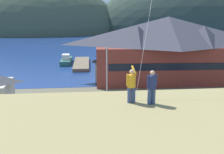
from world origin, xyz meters
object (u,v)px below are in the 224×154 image
parked_car_back_row_left (102,105)px  wharf_dock (82,64)px  moored_boat_wharfside (66,60)px  harbor_lodge (167,47)px  parked_car_lone_by_shed (45,135)px  person_companion (152,86)px  storage_shed_waterside (110,67)px  parked_car_mid_row_center (170,106)px  person_kite_flyer (131,85)px  parked_car_front_row_silver (221,102)px  parking_light_pole (107,72)px  parked_car_front_row_end (204,127)px  parked_car_corner_spot (21,115)px

parked_car_back_row_left → wharf_dock: bearing=96.8°
moored_boat_wharfside → harbor_lodge: bearing=-38.5°
parked_car_lone_by_shed → person_companion: size_ratio=2.50×
storage_shed_waterside → person_companion: size_ratio=3.14×
parked_car_mid_row_center → person_kite_flyer: bearing=-115.6°
moored_boat_wharfside → person_kite_flyer: person_kite_flyer is taller
parked_car_lone_by_shed → person_kite_flyer: 12.94m
parked_car_mid_row_center → parked_car_back_row_left: bearing=172.5°
wharf_dock → parked_car_front_row_silver: 31.84m
parking_light_pole → person_kite_flyer: 19.08m
parked_car_back_row_left → parked_car_front_row_end: (9.41, -6.55, 0.00)m
parked_car_lone_by_shed → wharf_dock: bearing=86.2°
harbor_lodge → parked_car_front_row_silver: size_ratio=5.92×
parked_car_front_row_end → person_kite_flyer: size_ratio=2.34×
parked_car_back_row_left → person_kite_flyer: person_kite_flyer is taller
parked_car_front_row_end → parked_car_corner_spot: same height
wharf_dock → parked_car_mid_row_center: bearing=-68.1°
parked_car_front_row_end → person_kite_flyer: (-8.55, -9.12, 7.21)m
person_companion → parked_car_front_row_silver: bearing=51.4°
parked_car_back_row_left → parked_car_front_row_end: 11.46m
parked_car_mid_row_center → parking_light_pole: bearing=150.4°
harbor_lodge → person_companion: 31.59m
wharf_dock → parked_car_front_row_silver: size_ratio=2.89×
parked_car_back_row_left → person_kite_flyer: (0.86, -15.67, 7.21)m
storage_shed_waterside → wharf_dock: 13.14m
parked_car_front_row_end → parked_car_lone_by_shed: same height
moored_boat_wharfside → parked_car_lone_by_shed: 35.40m
wharf_dock → parked_car_back_row_left: parked_car_back_row_left is taller
parked_car_mid_row_center → parked_car_corner_spot: size_ratio=0.98×
parked_car_corner_spot → person_kite_flyer: person_kite_flyer is taller
parked_car_front_row_end → moored_boat_wharfside: bearing=114.5°
parked_car_front_row_end → parking_light_pole: size_ratio=0.61×
parked_car_mid_row_center → moored_boat_wharfside: bearing=116.1°
wharf_dock → parking_light_pole: parking_light_pole is taller
harbor_lodge → parked_car_mid_row_center: 16.11m
wharf_dock → parked_car_corner_spot: parked_car_corner_spot is taller
wharf_dock → parked_car_back_row_left: bearing=-83.2°
moored_boat_wharfside → parked_car_lone_by_shed: size_ratio=1.59×
wharf_dock → parking_light_pole: size_ratio=1.74×
harbor_lodge → wharf_dock: (-14.89, 12.41, -5.32)m
parked_car_corner_spot → moored_boat_wharfside: bearing=86.2°
moored_boat_wharfside → parked_car_front_row_silver: (20.88, -28.81, 0.34)m
harbor_lodge → person_companion: size_ratio=14.72×
parked_car_corner_spot → parked_car_back_row_left: bearing=14.7°
parked_car_corner_spot → parked_car_mid_row_center: bearing=4.2°
parked_car_back_row_left → parked_car_front_row_silver: bearing=-1.3°
parking_light_pole → moored_boat_wharfside: bearing=106.2°
parked_car_back_row_left → parked_car_corner_spot: size_ratio=1.00×
person_kite_flyer → parked_car_front_row_silver: bearing=48.7°
wharf_dock → parking_light_pole: 23.98m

